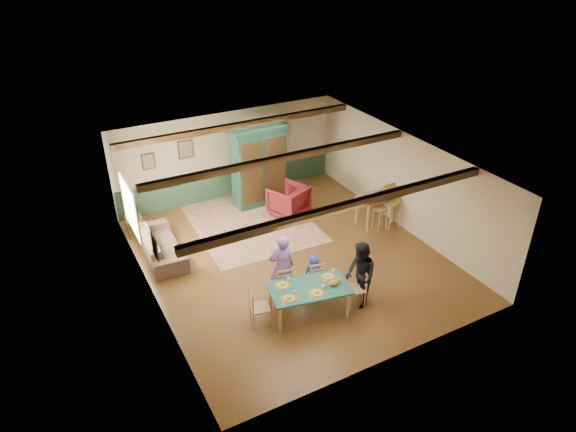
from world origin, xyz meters
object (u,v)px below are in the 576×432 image
dining_chair_end_left (260,307)px  dining_chair_end_right (355,288)px  counter_table (375,210)px  end_table (135,226)px  bar_stool_left (380,213)px  armoire (259,166)px  person_woman (360,275)px  dining_table (309,301)px  dining_chair_far_left (283,282)px  cat (334,282)px  armchair (288,200)px  dining_chair_far_right (315,276)px  person_man (282,267)px  person_child (314,273)px  bar_stool_right (392,207)px  sofa (161,245)px  table_lamp (132,209)px

dining_chair_end_left → dining_chair_end_right: same height
dining_chair_end_left → counter_table: dining_chair_end_left is taller
end_table → bar_stool_left: 6.73m
armoire → person_woman: bearing=-94.1°
dining_table → dining_chair_far_left: (-0.24, 0.74, 0.09)m
cat → dining_table: bearing=169.7°
person_woman → armoire: bearing=-170.5°
armoire → armchair: (0.42, -1.05, -0.77)m
dining_chair_far_right → person_man: 0.84m
person_child → bar_stool_left: bar_stool_left is taller
dining_chair_far_right → bar_stool_right: bearing=-144.5°
person_man → sofa: 3.56m
dining_chair_far_right → counter_table: (3.12, 1.89, -0.00)m
dining_table → dining_chair_far_left: dining_chair_far_left is taller
dining_table → bar_stool_left: bar_stool_left is taller
person_man → armoire: (1.53, 4.38, 0.41)m
person_child → cat: (-0.02, -0.86, 0.32)m
person_woman → armoire: 5.44m
sofa → counter_table: size_ratio=2.07×
dining_chair_end_left → cat: size_ratio=2.64×
dining_chair_far_left → armoire: (1.54, 4.45, 0.77)m
dining_chair_far_left → person_man: size_ratio=0.55×
dining_chair_far_left → person_child: bearing=-174.3°
dining_table → table_lamp: size_ratio=3.36×
person_child → dining_table: bearing=63.4°
cat → person_woman: bearing=8.1°
person_woman → cat: 0.67m
dining_chair_far_right → end_table: (-3.02, 4.47, -0.17)m
person_man → counter_table: size_ratio=1.52×
dining_chair_far_left → dining_chair_end_left: size_ratio=1.00×
dining_table → armchair: armchair is taller
armoire → end_table: 3.94m
dining_chair_far_left → end_table: size_ratio=1.62×
armchair → bar_stool_right: size_ratio=0.80×
armoire → bar_stool_right: 4.06m
dining_chair_far_left → counter_table: bearing=-144.7°
dining_table → sofa: bearing=120.0°
cat → armchair: bearing=85.1°
dining_table → dining_chair_far_right: 0.78m
armchair → dining_table: bearing=44.3°
dining_chair_end_left → cat: bearing=-93.4°
counter_table → dining_chair_end_right: bearing=-133.5°
end_table → dining_chair_far_left: bearing=-62.2°
armoire → counter_table: size_ratio=2.28×
dining_chair_end_right → armoire: (0.24, 5.40, 0.77)m
sofa → bar_stool_left: size_ratio=2.11×
dining_chair_far_left → cat: bearing=139.2°
person_woman → armchair: (0.57, 4.36, -0.33)m
dining_chair_far_right → bar_stool_right: size_ratio=0.73×
cat → dining_chair_end_left: bearing=176.6°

